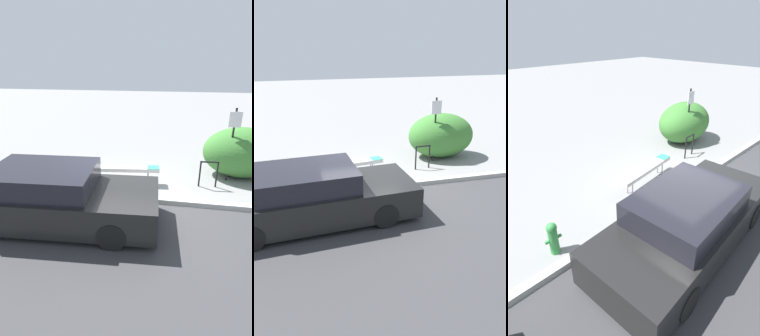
{
  "view_description": "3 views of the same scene",
  "coord_description": "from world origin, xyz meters",
  "views": [
    {
      "loc": [
        1.02,
        -6.3,
        3.51
      ],
      "look_at": [
        -0.23,
        0.71,
        0.65
      ],
      "focal_mm": 28.0,
      "sensor_mm": 36.0,
      "label": 1
    },
    {
      "loc": [
        -1.85,
        -8.52,
        4.09
      ],
      "look_at": [
        0.41,
        0.17,
        0.6
      ],
      "focal_mm": 35.0,
      "sensor_mm": 36.0,
      "label": 2
    },
    {
      "loc": [
        -5.51,
        -3.61,
        4.2
      ],
      "look_at": [
        -0.8,
        1.12,
        0.65
      ],
      "focal_mm": 28.0,
      "sensor_mm": 36.0,
      "label": 3
    }
  ],
  "objects": [
    {
      "name": "shrub_hedge",
      "position": [
        3.31,
        2.3,
        0.82
      ],
      "size": [
        2.46,
        1.78,
        1.63
      ],
      "color": "#3D7A33",
      "rests_on": "ground_plane"
    },
    {
      "name": "sign_post",
      "position": [
        2.84,
        1.83,
        1.38
      ],
      "size": [
        0.36,
        0.08,
        2.3
      ],
      "color": "black",
      "rests_on": "ground_plane"
    },
    {
      "name": "road_strip",
      "position": [
        0.0,
        -5.15,
        0.0
      ],
      "size": [
        60.0,
        10.0,
        0.01
      ],
      "color": "#38383A",
      "rests_on": "ground_plane"
    },
    {
      "name": "bike_rack",
      "position": [
        2.19,
        1.24,
        0.5
      ],
      "size": [
        0.55,
        0.09,
        0.83
      ],
      "rotation": [
        0.0,
        0.0,
        0.07
      ],
      "color": "black",
      "rests_on": "ground_plane"
    },
    {
      "name": "bench",
      "position": [
        -0.37,
        1.03,
        0.49
      ],
      "size": [
        2.24,
        0.62,
        0.56
      ],
      "rotation": [
        0.0,
        0.0,
        0.13
      ],
      "color": "#99999E",
      "rests_on": "ground_plane"
    },
    {
      "name": "ground_plane",
      "position": [
        0.0,
        0.0,
        0.0
      ],
      "size": [
        60.0,
        60.0,
        0.0
      ],
      "primitive_type": "plane",
      "color": "gray"
    },
    {
      "name": "curb",
      "position": [
        0.0,
        0.0,
        0.07
      ],
      "size": [
        60.0,
        0.2,
        0.13
      ],
      "color": "#A8A8A3",
      "rests_on": "ground_plane"
    },
    {
      "name": "parked_car_near",
      "position": [
        -1.61,
        -1.33,
        0.63
      ],
      "size": [
        4.9,
        2.17,
        1.36
      ],
      "rotation": [
        0.0,
        0.0,
        0.07
      ],
      "color": "black",
      "rests_on": "ground_plane"
    }
  ]
}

